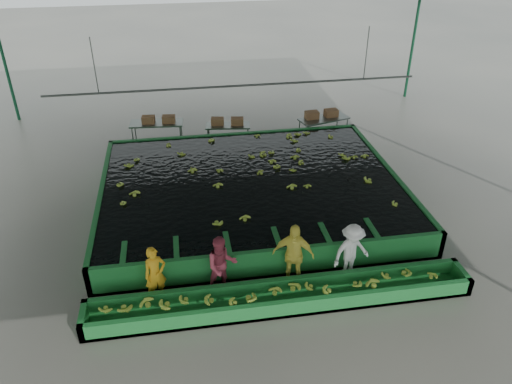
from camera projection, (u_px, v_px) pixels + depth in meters
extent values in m
plane|color=slate|center=(259.00, 227.00, 15.96)|extent=(80.00, 80.00, 0.00)
cube|color=gray|center=(259.00, 74.00, 13.42)|extent=(20.00, 22.00, 0.04)
cube|color=black|center=(251.00, 181.00, 16.80)|extent=(9.70, 7.70, 0.00)
cylinder|color=#59605B|center=(236.00, 86.00, 18.68)|extent=(0.08, 0.08, 14.00)
cylinder|color=#59605B|center=(94.00, 66.00, 17.46)|extent=(0.04, 0.04, 2.00)
cylinder|color=#59605B|center=(366.00, 53.00, 18.88)|extent=(0.04, 0.04, 2.00)
imported|color=#F0A91B|center=(155.00, 274.00, 12.73)|extent=(0.68, 0.57, 1.59)
imported|color=#A6394C|center=(222.00, 265.00, 12.94)|extent=(0.89, 0.73, 1.71)
imported|color=#F5E751|center=(293.00, 255.00, 13.17)|extent=(1.20, 0.79, 1.89)
imported|color=white|center=(351.00, 252.00, 13.45)|extent=(1.22, 0.89, 1.69)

